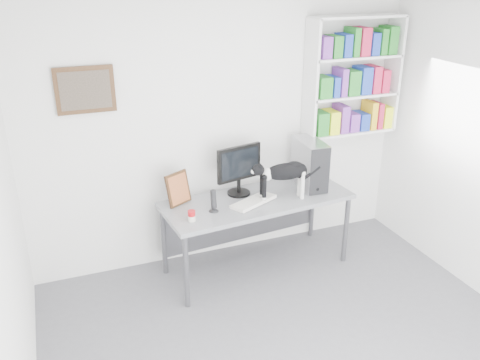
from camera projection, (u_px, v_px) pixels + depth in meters
The scene contains 11 objects.
room at pixel (321, 215), 3.45m from camera, with size 4.01×4.01×2.70m.
bookshelf at pixel (353, 76), 5.32m from camera, with size 1.03×0.28×1.24m, color silver.
wall_art at pixel (85, 90), 4.49m from camera, with size 0.52×0.04×0.42m, color #482E17.
desk at pixel (257, 233), 5.19m from camera, with size 1.88×0.73×0.79m, color slate.
monitor at pixel (239, 170), 5.04m from camera, with size 0.49×0.23×0.52m, color black.
keyboard at pixel (253, 201), 4.93m from camera, with size 0.48×0.18×0.04m, color silver.
pc_tower at pixel (309, 163), 5.24m from camera, with size 0.22×0.50×0.50m, color #A5A5AA.
speaker at pixel (214, 201), 4.73m from camera, with size 0.10×0.10×0.22m, color black.
leaning_print at pixel (178, 188), 4.86m from camera, with size 0.27×0.11×0.33m, color #482E17.
soup_can at pixel (192, 216), 4.57m from camera, with size 0.07×0.07×0.10m, color #AC0E14.
cat at pixel (284, 181), 4.95m from camera, with size 0.64×0.17×0.39m, color black, non-canonical shape.
Camera 1 is at (-1.64, -2.68, 2.90)m, focal length 38.00 mm.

